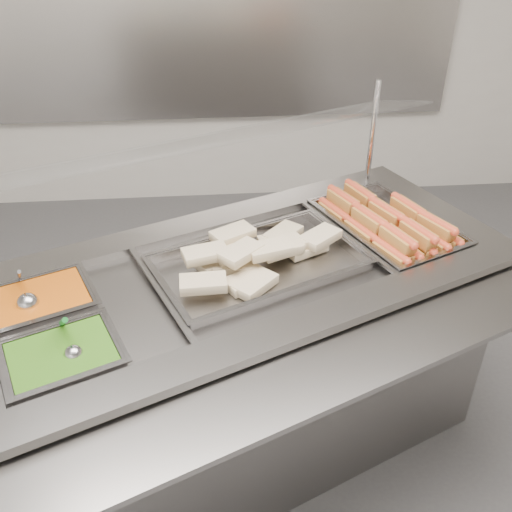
{
  "coord_description": "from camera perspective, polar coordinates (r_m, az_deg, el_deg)",
  "views": [
    {
      "loc": [
        -0.07,
        -1.23,
        1.9
      ],
      "look_at": [
        0.07,
        0.32,
        0.88
      ],
      "focal_mm": 40.0,
      "sensor_mm": 36.0,
      "label": 1
    }
  ],
  "objects": [
    {
      "name": "serving_spoon",
      "position": [
        1.6,
        -17.94,
        -8.77
      ],
      "size": [
        0.09,
        0.16,
        0.14
      ],
      "color": "#ACACB0",
      "rests_on": "pan_peas"
    },
    {
      "name": "tortilla_wraps",
      "position": [
        1.88,
        0.03,
        0.23
      ],
      "size": [
        0.56,
        0.45,
        0.09
      ],
      "color": "tan",
      "rests_on": "pan_wraps"
    },
    {
      "name": "pan_wraps",
      "position": [
        1.89,
        0.25,
        -1.11
      ],
      "size": [
        0.75,
        0.61,
        0.07
      ],
      "color": "gray",
      "rests_on": "steam_counter"
    },
    {
      "name": "sneeze_guard",
      "position": [
        1.86,
        -4.45,
        11.19
      ],
      "size": [
        1.55,
        0.89,
        0.42
      ],
      "color": "silver",
      "rests_on": "steam_counter"
    },
    {
      "name": "back_panel",
      "position": [
        3.74,
        -4.1,
        22.42
      ],
      "size": [
        3.0,
        0.04,
        1.2
      ],
      "primitive_type": "cube",
      "color": "#A9A49E",
      "rests_on": "ground"
    },
    {
      "name": "pan_beans",
      "position": [
        1.85,
        -20.53,
        -4.84
      ],
      "size": [
        0.35,
        0.32,
        0.1
      ],
      "color": "gray",
      "rests_on": "steam_counter"
    },
    {
      "name": "steam_counter",
      "position": [
        2.12,
        -1.15,
        -10.56
      ],
      "size": [
        1.96,
        1.44,
        0.86
      ],
      "color": "slate",
      "rests_on": "ground"
    },
    {
      "name": "pan_hotdogs",
      "position": [
        2.17,
        12.83,
        2.44
      ],
      "size": [
        0.51,
        0.61,
        0.1
      ],
      "color": "gray",
      "rests_on": "steam_counter"
    },
    {
      "name": "tray_rail",
      "position": [
        1.56,
        7.16,
        -11.2
      ],
      "size": [
        1.67,
        0.98,
        0.05
      ],
      "color": "gray",
      "rests_on": "steam_counter"
    },
    {
      "name": "ground",
      "position": [
        2.26,
        -1.03,
        -23.86
      ],
      "size": [
        6.0,
        6.0,
        0.0
      ],
      "primitive_type": "plane",
      "color": "#515154",
      "rests_on": "ground"
    },
    {
      "name": "ladle",
      "position": [
        1.81,
        -21.89,
        -4.27
      ],
      "size": [
        0.1,
        0.17,
        0.15
      ],
      "color": "#ACACB0",
      "rests_on": "pan_beans"
    },
    {
      "name": "pan_peas",
      "position": [
        1.64,
        -18.66,
        -10.18
      ],
      "size": [
        0.35,
        0.32,
        0.1
      ],
      "color": "gray",
      "rests_on": "steam_counter"
    },
    {
      "name": "hotdogs_in_buns",
      "position": [
        2.13,
        13.02,
        3.28
      ],
      "size": [
        0.46,
        0.53,
        0.11
      ],
      "color": "brown",
      "rests_on": "pan_hotdogs"
    }
  ]
}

